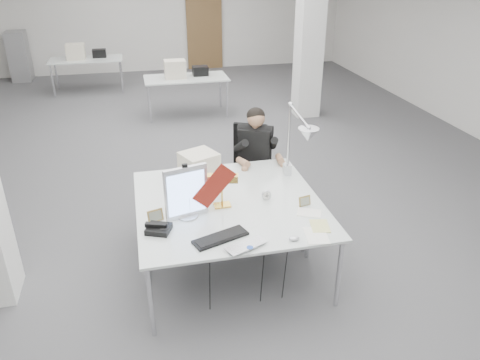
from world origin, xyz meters
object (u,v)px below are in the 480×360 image
at_px(laptop, 250,249).
at_px(bankers_lamp, 222,190).
at_px(office_chair, 254,170).
at_px(monitor, 186,192).
at_px(beige_monitor, 199,167).
at_px(desk_phone, 159,229).
at_px(architect_lamp, 297,143).
at_px(desk_main, 239,227).
at_px(seated_person, 256,144).

height_order(laptop, bankers_lamp, bankers_lamp).
bearing_deg(laptop, office_chair, 51.29).
distance_m(monitor, laptop, 0.83).
bearing_deg(bankers_lamp, laptop, -71.69).
distance_m(bankers_lamp, beige_monitor, 0.60).
relative_size(office_chair, laptop, 2.92).
xyz_separation_m(desk_phone, architect_lamp, (1.47, 0.61, 0.45)).
relative_size(desk_main, office_chair, 1.71).
height_order(bankers_lamp, beige_monitor, bankers_lamp).
relative_size(office_chair, desk_phone, 5.16).
xyz_separation_m(desk_main, desk_phone, (-0.71, 0.06, 0.04)).
distance_m(seated_person, architect_lamp, 0.94).
distance_m(desk_main, laptop, 0.40).
xyz_separation_m(bankers_lamp, desk_phone, (-0.63, -0.32, -0.15)).
bearing_deg(desk_main, bankers_lamp, 101.35).
relative_size(monitor, bankers_lamp, 1.46).
height_order(desk_main, office_chair, office_chair).
relative_size(office_chair, beige_monitor, 3.06).
distance_m(seated_person, beige_monitor, 0.95).
bearing_deg(monitor, desk_main, -45.96).
height_order(beige_monitor, architect_lamp, architect_lamp).
xyz_separation_m(laptop, bankers_lamp, (-0.08, 0.78, 0.16)).
relative_size(laptop, bankers_lamp, 1.04).
xyz_separation_m(laptop, beige_monitor, (-0.21, 1.37, 0.15)).
relative_size(seated_person, desk_phone, 4.79).
bearing_deg(desk_main, monitor, 148.20).
bearing_deg(bankers_lamp, seated_person, 73.42).
height_order(desk_main, monitor, monitor).
relative_size(seated_person, architect_lamp, 1.04).
bearing_deg(monitor, office_chair, 38.96).
height_order(seated_person, monitor, seated_person).
bearing_deg(architect_lamp, seated_person, 101.55).
bearing_deg(office_chair, beige_monitor, -116.61).
height_order(desk_main, laptop, laptop).
bearing_deg(desk_main, beige_monitor, 102.11).
distance_m(office_chair, monitor, 1.71).
bearing_deg(seated_person, laptop, -81.19).
bearing_deg(office_chair, laptop, -80.80).
distance_m(office_chair, beige_monitor, 1.05).
bearing_deg(bankers_lamp, office_chair, 74.45).
bearing_deg(monitor, seated_person, 37.89).
distance_m(office_chair, bankers_lamp, 1.41).
height_order(laptop, desk_phone, desk_phone).
height_order(bankers_lamp, architect_lamp, architect_lamp).
relative_size(desk_main, monitor, 3.55).
bearing_deg(office_chair, seated_person, -65.21).
relative_size(office_chair, monitor, 2.08).
height_order(desk_main, architect_lamp, architect_lamp).
xyz_separation_m(seated_person, monitor, (-0.99, -1.27, 0.11)).
height_order(seated_person, desk_phone, seated_person).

